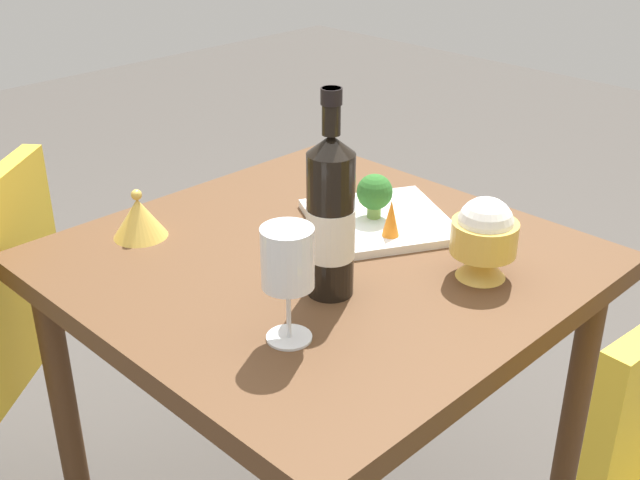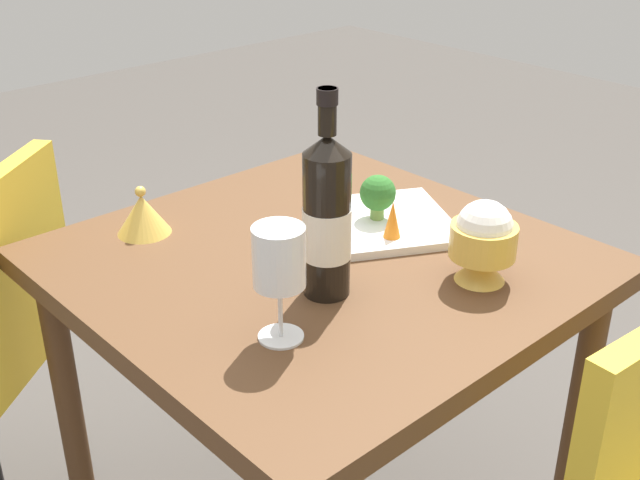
{
  "view_description": "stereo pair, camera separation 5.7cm",
  "coord_description": "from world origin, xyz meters",
  "px_view_note": "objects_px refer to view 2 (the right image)",
  "views": [
    {
      "loc": [
        0.88,
        -0.88,
        1.39
      ],
      "look_at": [
        0.0,
        0.0,
        0.77
      ],
      "focal_mm": 44.7,
      "sensor_mm": 36.0,
      "label": 1
    },
    {
      "loc": [
        0.92,
        -0.84,
        1.39
      ],
      "look_at": [
        0.0,
        0.0,
        0.77
      ],
      "focal_mm": 44.7,
      "sensor_mm": 36.0,
      "label": 2
    }
  ],
  "objects_px": {
    "wine_glass": "(279,260)",
    "carrot_garnish_left": "(373,191)",
    "rice_bowl_lid": "(143,214)",
    "broccoli_floret": "(378,194)",
    "wine_bottle": "(327,217)",
    "serving_plate": "(383,222)",
    "carrot_garnish_right": "(392,219)",
    "rice_bowl": "(483,240)"
  },
  "relations": [
    {
      "from": "broccoli_floret",
      "to": "carrot_garnish_right",
      "type": "height_order",
      "value": "broccoli_floret"
    },
    {
      "from": "broccoli_floret",
      "to": "carrot_garnish_right",
      "type": "relative_size",
      "value": 1.24
    },
    {
      "from": "wine_glass",
      "to": "rice_bowl_lid",
      "type": "relative_size",
      "value": 1.79
    },
    {
      "from": "wine_glass",
      "to": "carrot_garnish_left",
      "type": "xyz_separation_m",
      "value": [
        -0.23,
        0.43,
        -0.09
      ]
    },
    {
      "from": "rice_bowl",
      "to": "serving_plate",
      "type": "xyz_separation_m",
      "value": [
        -0.25,
        0.03,
        -0.07
      ]
    },
    {
      "from": "wine_glass",
      "to": "carrot_garnish_left",
      "type": "bearing_deg",
      "value": 118.04
    },
    {
      "from": "rice_bowl",
      "to": "carrot_garnish_left",
      "type": "height_order",
      "value": "rice_bowl"
    },
    {
      "from": "wine_glass",
      "to": "carrot_garnish_right",
      "type": "height_order",
      "value": "wine_glass"
    },
    {
      "from": "wine_glass",
      "to": "rice_bowl_lid",
      "type": "bearing_deg",
      "value": 174.97
    },
    {
      "from": "wine_bottle",
      "to": "wine_glass",
      "type": "bearing_deg",
      "value": -69.5
    },
    {
      "from": "carrot_garnish_right",
      "to": "serving_plate",
      "type": "bearing_deg",
      "value": 145.3
    },
    {
      "from": "carrot_garnish_right",
      "to": "wine_glass",
      "type": "bearing_deg",
      "value": -74.12
    },
    {
      "from": "wine_bottle",
      "to": "carrot_garnish_left",
      "type": "bearing_deg",
      "value": 121.38
    },
    {
      "from": "rice_bowl",
      "to": "broccoli_floret",
      "type": "xyz_separation_m",
      "value": [
        -0.26,
        0.02,
        -0.01
      ]
    },
    {
      "from": "rice_bowl_lid",
      "to": "rice_bowl",
      "type": "bearing_deg",
      "value": 30.72
    },
    {
      "from": "wine_glass",
      "to": "carrot_garnish_left",
      "type": "distance_m",
      "value": 0.49
    },
    {
      "from": "wine_glass",
      "to": "serving_plate",
      "type": "height_order",
      "value": "wine_glass"
    },
    {
      "from": "rice_bowl_lid",
      "to": "serving_plate",
      "type": "bearing_deg",
      "value": 51.11
    },
    {
      "from": "carrot_garnish_left",
      "to": "carrot_garnish_right",
      "type": "distance_m",
      "value": 0.16
    },
    {
      "from": "rice_bowl_lid",
      "to": "carrot_garnish_left",
      "type": "xyz_separation_m",
      "value": [
        0.22,
        0.39,
        0.0
      ]
    },
    {
      "from": "carrot_garnish_left",
      "to": "wine_bottle",
      "type": "bearing_deg",
      "value": -58.62
    },
    {
      "from": "carrot_garnish_right",
      "to": "wine_bottle",
      "type": "bearing_deg",
      "value": -77.45
    },
    {
      "from": "wine_bottle",
      "to": "rice_bowl_lid",
      "type": "bearing_deg",
      "value": -165.54
    },
    {
      "from": "serving_plate",
      "to": "wine_bottle",
      "type": "bearing_deg",
      "value": -65.99
    },
    {
      "from": "carrot_garnish_right",
      "to": "broccoli_floret",
      "type": "bearing_deg",
      "value": 152.58
    },
    {
      "from": "serving_plate",
      "to": "carrot_garnish_left",
      "type": "relative_size",
      "value": 6.65
    },
    {
      "from": "rice_bowl",
      "to": "carrot_garnish_right",
      "type": "bearing_deg",
      "value": -175.85
    },
    {
      "from": "wine_bottle",
      "to": "carrot_garnish_left",
      "type": "height_order",
      "value": "wine_bottle"
    },
    {
      "from": "wine_glass",
      "to": "rice_bowl",
      "type": "height_order",
      "value": "wine_glass"
    },
    {
      "from": "wine_bottle",
      "to": "rice_bowl_lid",
      "type": "height_order",
      "value": "wine_bottle"
    },
    {
      "from": "carrot_garnish_left",
      "to": "carrot_garnish_right",
      "type": "relative_size",
      "value": 0.73
    },
    {
      "from": "rice_bowl",
      "to": "rice_bowl_lid",
      "type": "relative_size",
      "value": 1.42
    },
    {
      "from": "broccoli_floret",
      "to": "rice_bowl",
      "type": "bearing_deg",
      "value": -5.4
    },
    {
      "from": "wine_bottle",
      "to": "carrot_garnish_left",
      "type": "distance_m",
      "value": 0.35
    },
    {
      "from": "wine_bottle",
      "to": "wine_glass",
      "type": "height_order",
      "value": "wine_bottle"
    },
    {
      "from": "rice_bowl_lid",
      "to": "broccoli_floret",
      "type": "distance_m",
      "value": 0.44
    },
    {
      "from": "rice_bowl_lid",
      "to": "carrot_garnish_right",
      "type": "height_order",
      "value": "rice_bowl_lid"
    },
    {
      "from": "wine_bottle",
      "to": "rice_bowl_lid",
      "type": "xyz_separation_m",
      "value": [
        -0.39,
        -0.1,
        -0.1
      ]
    },
    {
      "from": "rice_bowl",
      "to": "serving_plate",
      "type": "height_order",
      "value": "rice_bowl"
    },
    {
      "from": "rice_bowl",
      "to": "carrot_garnish_right",
      "type": "height_order",
      "value": "rice_bowl"
    },
    {
      "from": "rice_bowl",
      "to": "rice_bowl_lid",
      "type": "height_order",
      "value": "rice_bowl"
    },
    {
      "from": "serving_plate",
      "to": "carrot_garnish_left",
      "type": "bearing_deg",
      "value": 148.39
    }
  ]
}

